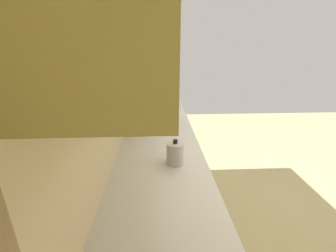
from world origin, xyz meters
TOP-DOWN VIEW (x-y plane):
  - ground_plane at (0.00, 0.00)m, footprint 7.04×7.04m
  - wall_back at (0.00, 1.59)m, footprint 4.52×0.12m
  - counter_run at (-0.41, 1.23)m, footprint 3.57×0.65m
  - upper_cabinets at (-0.41, 1.36)m, footprint 2.27×0.34m
  - oven_range at (1.68, 1.23)m, footprint 0.63×0.62m
  - microwave at (0.21, 1.24)m, footprint 0.49×0.36m
  - bowl at (1.13, 1.12)m, footprint 0.12×0.12m
  - kettle at (-0.61, 1.12)m, footprint 0.16×0.12m

SIDE VIEW (x-z plane):
  - ground_plane at x=0.00m, z-range 0.00..0.00m
  - counter_run at x=-0.41m, z-range 0.00..0.93m
  - oven_range at x=1.68m, z-range -0.07..1.03m
  - bowl at x=1.13m, z-range 0.93..0.98m
  - kettle at x=-0.61m, z-range 0.92..1.09m
  - microwave at x=0.21m, z-range 0.93..1.21m
  - wall_back at x=0.00m, z-range 0.00..2.63m
  - upper_cabinets at x=-0.41m, z-range 1.52..2.26m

